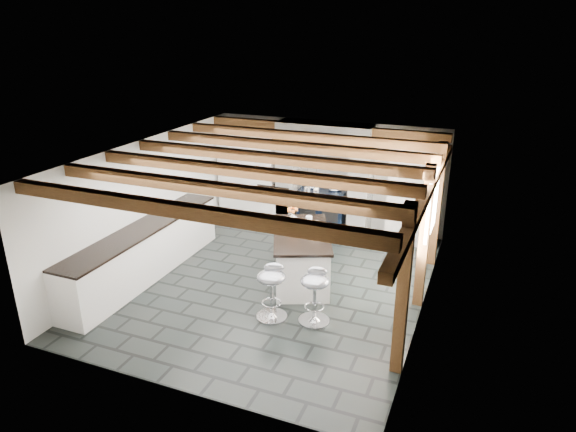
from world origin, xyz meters
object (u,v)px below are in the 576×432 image
at_px(range_cooker, 323,208).
at_px(bar_stool_near, 315,289).
at_px(kitchen_island, 301,256).
at_px(bar_stool_far, 271,285).

xyz_separation_m(range_cooker, bar_stool_near, (1.05, -3.59, 0.08)).
relative_size(kitchen_island, bar_stool_far, 2.28).
distance_m(kitchen_island, bar_stool_far, 1.33).
bearing_deg(kitchen_island, range_cooker, 76.73).
bearing_deg(range_cooker, bar_stool_near, -73.64).
relative_size(range_cooker, bar_stool_near, 1.14).
relative_size(range_cooker, kitchen_island, 0.50).
distance_m(kitchen_island, bar_stool_near, 1.37).
relative_size(kitchen_island, bar_stool_near, 2.29).
bearing_deg(bar_stool_far, range_cooker, 74.77).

